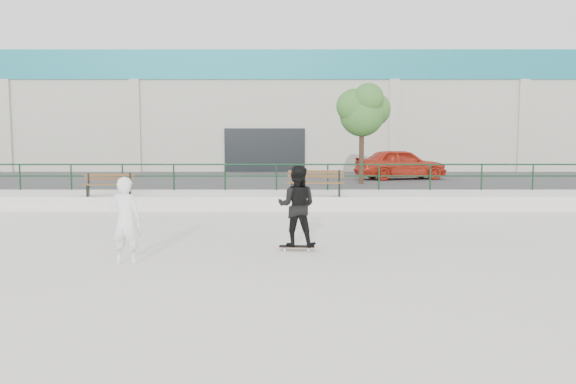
{
  "coord_description": "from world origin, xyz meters",
  "views": [
    {
      "loc": [
        1.46,
        -11.0,
        2.4
      ],
      "look_at": [
        1.46,
        2.0,
        1.22
      ],
      "focal_mm": 35.0,
      "sensor_mm": 36.0,
      "label": 1
    }
  ],
  "objects_px": {
    "red_car": "(401,164)",
    "bench_right": "(316,183)",
    "bench_left": "(109,185)",
    "standing_skater": "(297,206)",
    "tree": "(363,109)",
    "skateboard": "(297,247)",
    "seated_skater": "(125,220)"
  },
  "relations": [
    {
      "from": "bench_left",
      "to": "seated_skater",
      "type": "bearing_deg",
      "value": -82.47
    },
    {
      "from": "tree",
      "to": "standing_skater",
      "type": "bearing_deg",
      "value": -103.62
    },
    {
      "from": "tree",
      "to": "seated_skater",
      "type": "height_order",
      "value": "tree"
    },
    {
      "from": "standing_skater",
      "to": "seated_skater",
      "type": "xyz_separation_m",
      "value": [
        -3.38,
        -1.37,
        -0.13
      ]
    },
    {
      "from": "red_car",
      "to": "tree",
      "type": "bearing_deg",
      "value": 130.01
    },
    {
      "from": "bench_right",
      "to": "standing_skater",
      "type": "height_order",
      "value": "standing_skater"
    },
    {
      "from": "bench_right",
      "to": "tree",
      "type": "distance_m",
      "value": 6.74
    },
    {
      "from": "tree",
      "to": "standing_skater",
      "type": "height_order",
      "value": "tree"
    },
    {
      "from": "tree",
      "to": "seated_skater",
      "type": "relative_size",
      "value": 2.58
    },
    {
      "from": "bench_left",
      "to": "seated_skater",
      "type": "relative_size",
      "value": 1.02
    },
    {
      "from": "bench_left",
      "to": "skateboard",
      "type": "height_order",
      "value": "bench_left"
    },
    {
      "from": "standing_skater",
      "to": "seated_skater",
      "type": "relative_size",
      "value": 1.04
    },
    {
      "from": "bench_left",
      "to": "seated_skater",
      "type": "xyz_separation_m",
      "value": [
        3.07,
        -8.66,
        -0.03
      ]
    },
    {
      "from": "tree",
      "to": "seated_skater",
      "type": "bearing_deg",
      "value": -114.53
    },
    {
      "from": "bench_left",
      "to": "bench_right",
      "type": "distance_m",
      "value": 7.22
    },
    {
      "from": "bench_right",
      "to": "red_car",
      "type": "relative_size",
      "value": 0.44
    },
    {
      "from": "red_car",
      "to": "bench_right",
      "type": "bearing_deg",
      "value": 139.39
    },
    {
      "from": "tree",
      "to": "skateboard",
      "type": "xyz_separation_m",
      "value": [
        -3.12,
        -12.86,
        -3.75
      ]
    },
    {
      "from": "tree",
      "to": "red_car",
      "type": "relative_size",
      "value": 0.98
    },
    {
      "from": "standing_skater",
      "to": "seated_skater",
      "type": "distance_m",
      "value": 3.65
    },
    {
      "from": "bench_right",
      "to": "standing_skater",
      "type": "bearing_deg",
      "value": -91.82
    },
    {
      "from": "bench_right",
      "to": "skateboard",
      "type": "height_order",
      "value": "bench_right"
    },
    {
      "from": "bench_right",
      "to": "bench_left",
      "type": "bearing_deg",
      "value": -176.2
    },
    {
      "from": "bench_left",
      "to": "bench_right",
      "type": "relative_size",
      "value": 0.88
    },
    {
      "from": "bench_right",
      "to": "red_car",
      "type": "bearing_deg",
      "value": 65.79
    },
    {
      "from": "bench_left",
      "to": "red_car",
      "type": "xyz_separation_m",
      "value": [
        11.9,
        8.57,
        0.38
      ]
    },
    {
      "from": "bench_right",
      "to": "skateboard",
      "type": "bearing_deg",
      "value": -91.82
    },
    {
      "from": "tree",
      "to": "seated_skater",
      "type": "distance_m",
      "value": 15.92
    },
    {
      "from": "bench_left",
      "to": "bench_right",
      "type": "height_order",
      "value": "bench_right"
    },
    {
      "from": "red_car",
      "to": "seated_skater",
      "type": "bearing_deg",
      "value": 140.73
    },
    {
      "from": "bench_left",
      "to": "standing_skater",
      "type": "xyz_separation_m",
      "value": [
        6.45,
        -7.29,
        0.1
      ]
    },
    {
      "from": "seated_skater",
      "to": "skateboard",
      "type": "bearing_deg",
      "value": -153.25
    }
  ]
}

